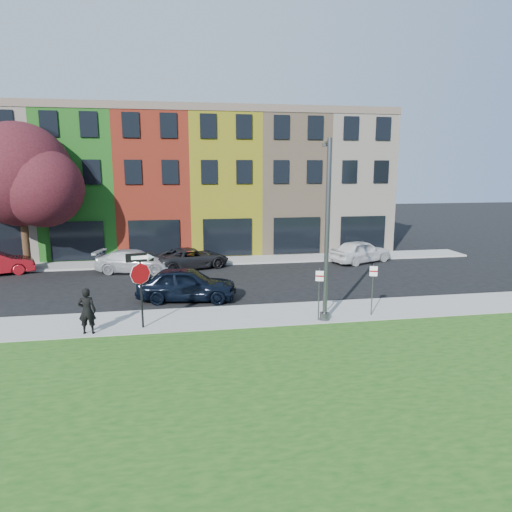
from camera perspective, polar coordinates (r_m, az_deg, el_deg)
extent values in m
plane|color=black|center=(16.89, 2.47, -10.88)|extent=(120.00, 120.00, 0.00)
cube|color=gray|center=(20.07, 6.29, -7.16)|extent=(40.00, 3.00, 0.12)
cube|color=gray|center=(30.95, -8.85, -0.74)|extent=(40.00, 2.40, 0.12)
cube|color=beige|center=(38.35, -27.65, 7.84)|extent=(5.00, 10.00, 10.00)
cube|color=#309127|center=(37.14, -20.23, 8.35)|extent=(5.00, 10.00, 10.00)
cube|color=#B5321E|center=(36.58, -12.42, 8.73)|extent=(5.00, 10.00, 10.00)
cube|color=gold|center=(36.69, -4.51, 8.96)|extent=(5.00, 10.00, 10.00)
cube|color=#8B755A|center=(37.48, 3.22, 9.02)|extent=(5.00, 10.00, 10.00)
cube|color=beige|center=(38.90, 10.51, 8.92)|extent=(5.00, 10.00, 10.00)
cube|color=black|center=(31.83, -8.06, 2.24)|extent=(30.00, 0.12, 2.60)
cylinder|color=black|center=(18.24, -14.14, -4.36)|extent=(0.08, 0.08, 2.89)
cylinder|color=white|center=(18.04, -14.25, -2.16)|extent=(0.86, 0.19, 0.87)
cylinder|color=maroon|center=(18.02, -14.26, -2.18)|extent=(0.82, 0.17, 0.83)
cube|color=black|center=(17.91, -14.35, -0.18)|extent=(1.04, 0.23, 0.34)
cube|color=white|center=(17.88, -14.35, -0.19)|extent=(0.65, 0.14, 0.14)
imported|color=black|center=(18.35, -20.37, -6.45)|extent=(0.68, 0.48, 1.78)
imported|color=black|center=(22.16, -8.63, -3.46)|extent=(3.36, 5.31, 1.61)
imported|color=#AEAFB3|center=(28.67, -14.90, -0.65)|extent=(4.08, 5.60, 1.37)
imported|color=black|center=(29.14, -8.04, -0.25)|extent=(5.29, 6.17, 1.32)
imported|color=white|center=(31.43, 12.96, 0.58)|extent=(4.99, 5.73, 1.51)
cylinder|color=#4A4C4F|center=(18.34, 8.88, 2.96)|extent=(0.18, 0.18, 7.30)
cylinder|color=#4A4C4F|center=(19.14, 8.56, -7.47)|extent=(0.40, 0.40, 0.30)
cylinder|color=#4A4C4F|center=(19.19, 8.97, 13.93)|extent=(0.60, 1.97, 0.12)
cube|color=#4A4C4F|center=(20.28, 8.72, 13.64)|extent=(0.38, 0.59, 0.16)
cylinder|color=#4A4C4F|center=(18.78, 7.87, -4.80)|extent=(0.05, 0.05, 2.18)
cube|color=white|center=(18.56, 7.96, -2.49)|extent=(0.31, 0.11, 0.42)
cube|color=maroon|center=(18.54, 7.98, -2.51)|extent=(0.31, 0.10, 0.06)
cylinder|color=#4A4C4F|center=(19.89, 14.34, -4.08)|extent=(0.05, 0.05, 2.23)
cube|color=white|center=(19.68, 14.48, -1.85)|extent=(0.31, 0.12, 0.42)
cube|color=maroon|center=(19.66, 14.51, -1.87)|extent=(0.31, 0.11, 0.06)
cylinder|color=black|center=(31.76, -26.86, 1.88)|extent=(0.44, 0.44, 3.57)
sphere|color=black|center=(31.46, -27.49, 9.04)|extent=(6.25, 6.25, 6.25)
sphere|color=black|center=(30.14, -25.04, 7.72)|extent=(4.69, 4.69, 4.69)
sphere|color=black|center=(32.96, -29.17, 7.83)|extent=(4.37, 4.37, 4.37)
sphere|color=black|center=(31.97, -26.79, 11.08)|extent=(3.75, 3.75, 3.75)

